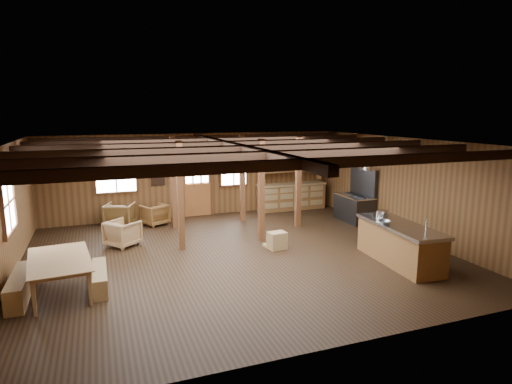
% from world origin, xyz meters
% --- Properties ---
extents(room, '(10.04, 9.04, 2.84)m').
position_xyz_m(room, '(0.00, 0.00, 1.40)').
color(room, black).
rests_on(room, ground).
extents(ceiling_joists, '(9.80, 8.82, 0.18)m').
position_xyz_m(ceiling_joists, '(0.00, 0.18, 2.68)').
color(ceiling_joists, black).
rests_on(ceiling_joists, ceiling).
extents(timber_posts, '(3.95, 2.35, 2.80)m').
position_xyz_m(timber_posts, '(0.52, 2.08, 1.40)').
color(timber_posts, '#4C3015').
rests_on(timber_posts, floor).
extents(back_door, '(1.02, 0.08, 2.15)m').
position_xyz_m(back_door, '(0.00, 4.45, 0.88)').
color(back_door, brown).
rests_on(back_door, floor).
extents(window_back_left, '(1.32, 0.06, 1.32)m').
position_xyz_m(window_back_left, '(-2.60, 4.46, 1.60)').
color(window_back_left, white).
rests_on(window_back_left, wall_back).
extents(window_back_right, '(1.02, 0.06, 1.32)m').
position_xyz_m(window_back_right, '(1.30, 4.46, 1.60)').
color(window_back_right, white).
rests_on(window_back_right, wall_back).
extents(window_left, '(0.14, 1.24, 1.32)m').
position_xyz_m(window_left, '(-4.96, 0.50, 1.60)').
color(window_left, white).
rests_on(window_left, wall_back).
extents(notice_boards, '(1.08, 0.03, 0.90)m').
position_xyz_m(notice_boards, '(-1.50, 4.46, 1.64)').
color(notice_boards, silver).
rests_on(notice_boards, wall_back).
extents(back_counter, '(2.55, 0.60, 2.45)m').
position_xyz_m(back_counter, '(3.40, 4.20, 0.60)').
color(back_counter, brown).
rests_on(back_counter, floor).
extents(pendant_lamps, '(1.86, 2.36, 0.66)m').
position_xyz_m(pendant_lamps, '(-2.25, 1.00, 2.25)').
color(pendant_lamps, '#2D2D30').
rests_on(pendant_lamps, ceiling).
extents(pot_rack, '(0.35, 3.00, 0.45)m').
position_xyz_m(pot_rack, '(2.92, 0.40, 2.27)').
color(pot_rack, '#2D2D30').
rests_on(pot_rack, ceiling).
extents(kitchen_island, '(1.05, 2.55, 1.20)m').
position_xyz_m(kitchen_island, '(3.39, -1.80, 0.48)').
color(kitchen_island, brown).
rests_on(kitchen_island, floor).
extents(step_stool, '(0.54, 0.41, 0.45)m').
position_xyz_m(step_stool, '(1.12, 0.16, 0.22)').
color(step_stool, olive).
rests_on(step_stool, floor).
extents(commercial_range, '(0.77, 1.45, 1.79)m').
position_xyz_m(commercial_range, '(4.65, 1.94, 0.59)').
color(commercial_range, '#2D2D30').
rests_on(commercial_range, floor).
extents(dining_table, '(1.31, 2.10, 0.70)m').
position_xyz_m(dining_table, '(-3.90, -0.87, 0.35)').
color(dining_table, '#9C7347').
rests_on(dining_table, floor).
extents(bench_wall, '(0.32, 1.69, 0.46)m').
position_xyz_m(bench_wall, '(-4.65, -0.87, 0.23)').
color(bench_wall, olive).
rests_on(bench_wall, floor).
extents(bench_aisle, '(0.27, 1.45, 0.40)m').
position_xyz_m(bench_aisle, '(-3.22, -0.87, 0.20)').
color(bench_aisle, olive).
rests_on(bench_aisle, floor).
extents(armchair_a, '(0.95, 0.96, 0.66)m').
position_xyz_m(armchair_a, '(-1.53, 3.73, 0.33)').
color(armchair_a, brown).
rests_on(armchair_a, floor).
extents(armchair_b, '(1.04, 1.06, 0.76)m').
position_xyz_m(armchair_b, '(-2.57, 3.80, 0.38)').
color(armchair_b, brown).
rests_on(armchair_b, floor).
extents(armchair_c, '(1.05, 1.05, 0.69)m').
position_xyz_m(armchair_c, '(-2.61, 1.82, 0.34)').
color(armchair_c, olive).
rests_on(armchair_c, floor).
extents(counter_pot, '(0.30, 0.30, 0.18)m').
position_xyz_m(counter_pot, '(3.38, -1.11, 1.03)').
color(counter_pot, '#B3B5BA').
rests_on(counter_pot, kitchen_island).
extents(bowl, '(0.34, 0.34, 0.07)m').
position_xyz_m(bowl, '(3.08, -1.61, 0.97)').
color(bowl, silver).
rests_on(bowl, kitchen_island).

